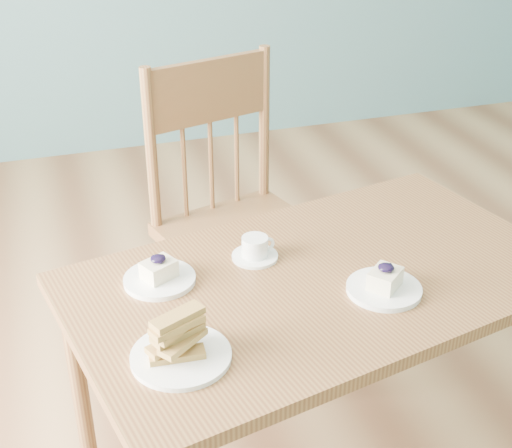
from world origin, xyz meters
name	(u,v)px	position (x,y,z in m)	size (l,w,h in m)	color
dining_table	(319,297)	(-0.09, -0.08, 0.60)	(1.35, 0.94, 0.66)	olive
dining_chair	(236,219)	(-0.14, 0.51, 0.53)	(0.57, 0.56, 1.03)	olive
cheesecake_plate_near	(384,285)	(0.03, -0.20, 0.68)	(0.18, 0.18, 0.08)	white
cheesecake_plate_far	(159,275)	(-0.48, 0.01, 0.68)	(0.18, 0.18, 0.07)	white
coffee_cup	(255,249)	(-0.22, 0.05, 0.69)	(0.12, 0.12, 0.06)	white
biscotti_plate	(180,344)	(-0.49, -0.29, 0.70)	(0.21, 0.21, 0.11)	white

